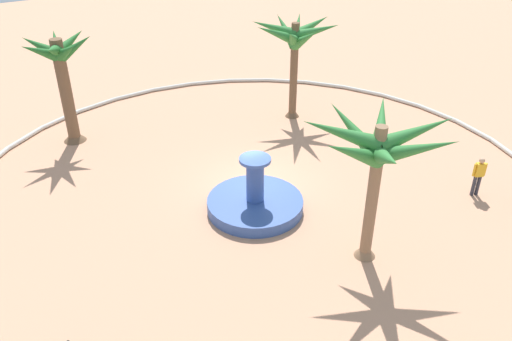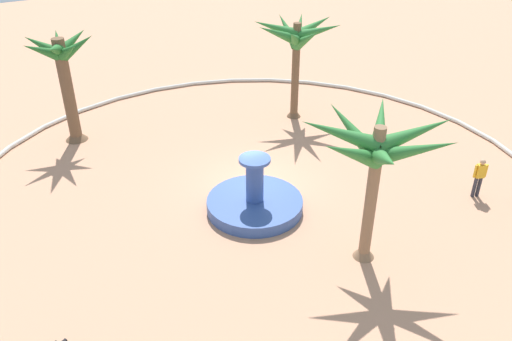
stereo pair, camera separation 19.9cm
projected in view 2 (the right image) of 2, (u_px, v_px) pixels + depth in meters
The scene contains 7 objects.
ground_plane at pixel (256, 185), 21.22m from camera, with size 80.00×80.00×0.00m, color tan.
plaza_curb at pixel (256, 183), 21.17m from camera, with size 23.74×23.74×0.20m, color silver.
fountain at pixel (255, 202), 19.57m from camera, with size 3.62×3.62×2.23m.
palm_tree_near_fountain at pixel (376, 152), 15.37m from camera, with size 4.34×4.58×5.06m.
palm_tree_by_curb at pixel (63, 68), 22.91m from camera, with size 3.28×3.25×5.14m.
palm_tree_mid_plaza at pixel (296, 40), 24.96m from camera, with size 4.01×4.26×5.12m.
person_cyclist_helmet at pixel (479, 176), 20.05m from camera, with size 0.32×0.49×1.66m.
Camera 2 is at (-15.59, 8.93, 11.31)m, focal length 36.46 mm.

